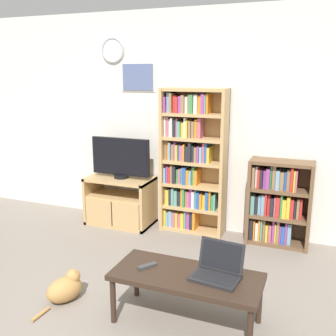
{
  "coord_description": "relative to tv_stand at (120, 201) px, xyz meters",
  "views": [
    {
      "loc": [
        1.51,
        -2.08,
        1.88
      ],
      "look_at": [
        0.18,
        1.3,
        1.0
      ],
      "focal_mm": 42.0,
      "sensor_mm": 36.0,
      "label": 1
    }
  ],
  "objects": [
    {
      "name": "television",
      "position": [
        0.02,
        0.01,
        0.56
      ],
      "size": [
        0.76,
        0.18,
        0.5
      ],
      "color": "black",
      "rests_on": "tv_stand"
    },
    {
      "name": "remote_near_laptop",
      "position": [
        1.13,
        -1.64,
        0.11
      ],
      "size": [
        0.13,
        0.16,
        0.02
      ],
      "rotation": [
        0.0,
        0.0,
        5.66
      ],
      "color": "#38383A",
      "rests_on": "coffee_table"
    },
    {
      "name": "laptop",
      "position": [
        1.67,
        -1.57,
        0.17
      ],
      "size": [
        0.38,
        0.31,
        0.25
      ],
      "rotation": [
        0.0,
        0.0,
        -0.12
      ],
      "color": "#232326",
      "rests_on": "coffee_table"
    },
    {
      "name": "cat",
      "position": [
        0.41,
        -1.71,
        -0.19
      ],
      "size": [
        0.32,
        0.53,
        0.27
      ],
      "rotation": [
        0.0,
        0.0,
        -0.44
      ],
      "color": "#B78447",
      "rests_on": "ground_plane"
    },
    {
      "name": "wall_back",
      "position": [
        0.78,
        0.3,
        1.0
      ],
      "size": [
        6.9,
        0.09,
        2.6
      ],
      "color": "silver",
      "rests_on": "ground_plane"
    },
    {
      "name": "tv_stand",
      "position": [
        0.0,
        0.0,
        0.0
      ],
      "size": [
        0.82,
        0.47,
        0.6
      ],
      "color": "tan",
      "rests_on": "ground_plane"
    },
    {
      "name": "bookshelf_short",
      "position": [
        1.91,
        0.12,
        0.17
      ],
      "size": [
        0.68,
        0.3,
        0.96
      ],
      "color": "brown",
      "rests_on": "ground_plane"
    },
    {
      "name": "coffee_table",
      "position": [
        1.45,
        -1.63,
        0.06
      ],
      "size": [
        1.13,
        0.49,
        0.41
      ],
      "color": "#332319",
      "rests_on": "ground_plane"
    },
    {
      "name": "bookshelf_tall",
      "position": [
        0.89,
        0.14,
        0.54
      ],
      "size": [
        0.77,
        0.27,
        1.71
      ],
      "color": "tan",
      "rests_on": "ground_plane"
    }
  ]
}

